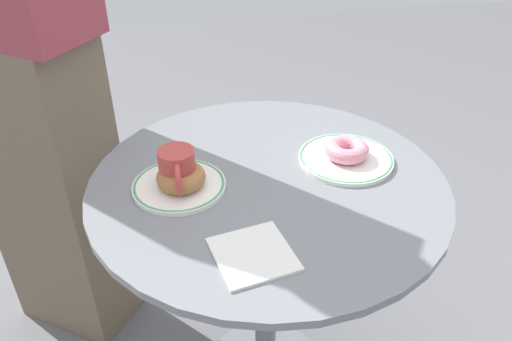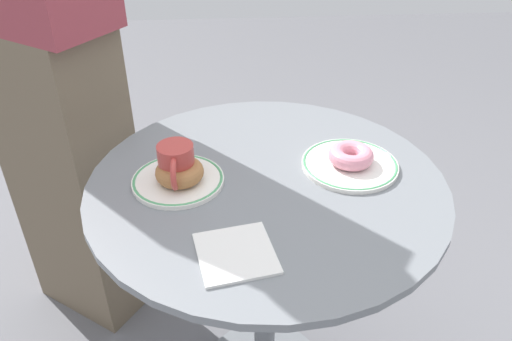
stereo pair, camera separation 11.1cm
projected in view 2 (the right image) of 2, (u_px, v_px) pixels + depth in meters
cafe_table at (266, 245)px, 1.20m from camera, size 0.78×0.78×0.71m
plate_left at (178, 180)px, 1.08m from camera, size 0.20×0.20×0.01m
plate_right at (350, 164)px, 1.14m from camera, size 0.22×0.22×0.01m
donut_cinnamon at (180, 172)px, 1.07m from camera, size 0.13×0.13×0.04m
donut_pink_frosted at (351, 155)px, 1.12m from camera, size 0.11×0.11×0.04m
paper_napkin at (236, 253)px, 0.90m from camera, size 0.16×0.16×0.01m
coffee_mug at (176, 165)px, 1.06m from camera, size 0.08×0.12×0.09m
person_figure at (44, 55)px, 1.29m from camera, size 0.45×0.41×1.73m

